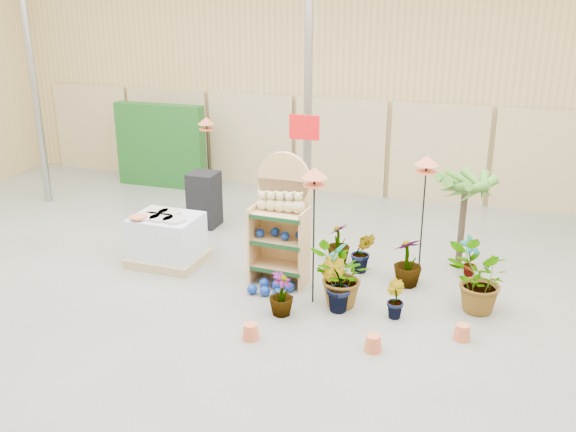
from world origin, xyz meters
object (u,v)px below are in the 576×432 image
at_px(display_shelf, 282,224).
at_px(potted_plant_2, 341,277).
at_px(bird_table_front, 314,178).
at_px(pallet_stack, 167,239).

distance_m(display_shelf, potted_plant_2, 1.28).
distance_m(display_shelf, bird_table_front, 1.26).
height_order(display_shelf, potted_plant_2, display_shelf).
distance_m(display_shelf, pallet_stack, 1.98).
bearing_deg(potted_plant_2, pallet_stack, 168.27).
bearing_deg(pallet_stack, display_shelf, 1.00).
relative_size(display_shelf, potted_plant_2, 2.17).
relative_size(pallet_stack, potted_plant_2, 1.26).
bearing_deg(bird_table_front, display_shelf, 137.70).
height_order(pallet_stack, bird_table_front, bird_table_front).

